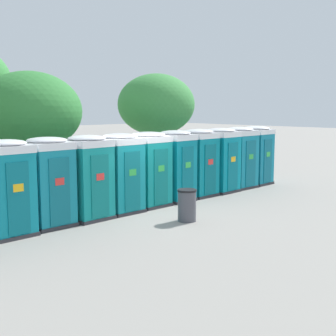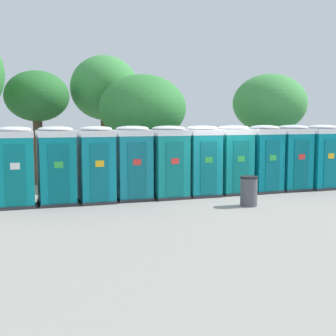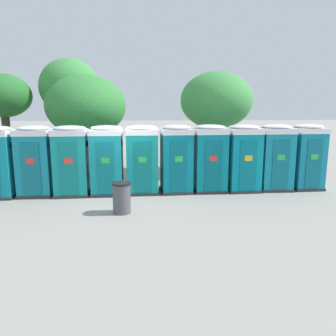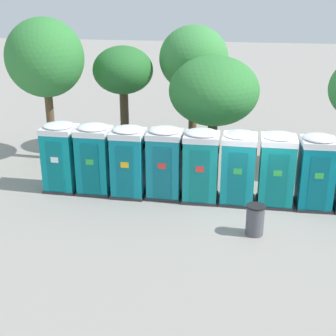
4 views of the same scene
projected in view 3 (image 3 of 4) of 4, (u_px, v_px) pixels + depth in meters
The scene contains 15 objects.
ground_plane at pixel (125, 196), 11.91m from camera, with size 120.00×120.00×0.00m, color gray.
portapotty_3 at pixel (36, 160), 11.85m from camera, with size 1.22×1.21×2.54m.
portapotty_4 at pixel (71, 160), 11.88m from camera, with size 1.28×1.25×2.54m.
portapotty_5 at pixel (107, 160), 12.01m from camera, with size 1.17×1.21×2.54m.
portapotty_6 at pixel (142, 159), 12.18m from camera, with size 1.22×1.23×2.54m.
portapotty_7 at pixel (176, 158), 12.29m from camera, with size 1.22×1.26×2.54m.
portapotty_8 at pixel (210, 158), 12.44m from camera, with size 1.27×1.24×2.54m.
portapotty_9 at pixel (243, 158), 12.49m from camera, with size 1.25×1.24×2.54m.
portapotty_10 at pixel (275, 157), 12.65m from camera, with size 1.23×1.21×2.54m.
portapotty_11 at pixel (306, 156), 12.80m from camera, with size 1.21×1.25×2.54m.
street_tree_1 at pixel (70, 88), 16.94m from camera, with size 3.07×3.07×5.61m.
street_tree_2 at pixel (216, 101), 15.42m from camera, with size 3.37×3.37×4.80m.
street_tree_3 at pixel (3, 97), 15.91m from camera, with size 2.66×2.66×4.76m.
street_tree_4 at pixel (86, 107), 14.96m from camera, with size 3.63×3.63×4.60m.
trash_can at pixel (122, 198), 9.96m from camera, with size 0.57×0.57×0.95m.
Camera 3 is at (0.65, -11.59, 3.25)m, focal length 35.00 mm.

